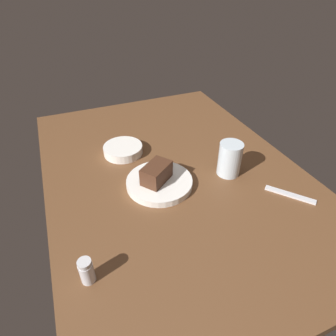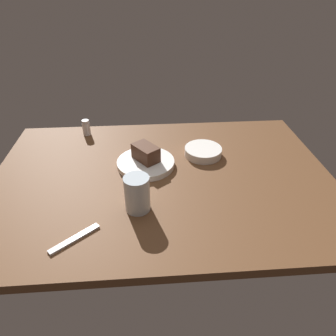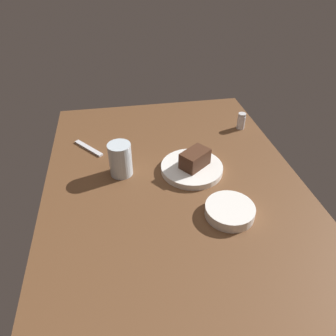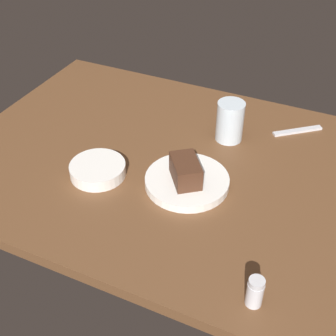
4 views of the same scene
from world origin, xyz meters
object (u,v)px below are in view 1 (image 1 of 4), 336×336
object	(u,v)px
dessert_plate	(159,182)
chocolate_cake_slice	(156,173)
dessert_spoon	(290,195)
water_glass	(230,159)
side_bowl	(123,150)
salt_shaker	(87,271)

from	to	relation	value
dessert_plate	chocolate_cake_slice	xyz separation A→B (cm)	(0.13, 0.87, 3.96)
dessert_plate	dessert_spoon	distance (cm)	40.69
water_glass	dessert_plate	bearing A→B (deg)	83.37
dessert_plate	dessert_spoon	size ratio (longest dim) A/B	1.41
dessert_plate	chocolate_cake_slice	world-z (taller)	chocolate_cake_slice
side_bowl	water_glass	bearing A→B (deg)	-130.25
dessert_plate	water_glass	world-z (taller)	water_glass
dessert_plate	chocolate_cake_slice	distance (cm)	4.06
water_glass	dessert_spoon	world-z (taller)	water_glass
chocolate_cake_slice	salt_shaker	bearing A→B (deg)	134.26
chocolate_cake_slice	water_glass	world-z (taller)	water_glass
water_glass	side_bowl	size ratio (longest dim) A/B	0.80
salt_shaker	dessert_spoon	bearing A→B (deg)	-85.19
chocolate_cake_slice	salt_shaker	distance (cm)	36.40
dessert_plate	dessert_spoon	world-z (taller)	dessert_plate
side_bowl	dessert_plate	bearing A→B (deg)	-165.22
dessert_plate	water_glass	bearing A→B (deg)	-96.63
water_glass	salt_shaker	bearing A→B (deg)	113.90
side_bowl	dessert_spoon	size ratio (longest dim) A/B	0.96
dessert_plate	side_bowl	xyz separation A→B (cm)	(22.40, 5.91, 0.51)
chocolate_cake_slice	side_bowl	world-z (taller)	chocolate_cake_slice
chocolate_cake_slice	salt_shaker	size ratio (longest dim) A/B	1.45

